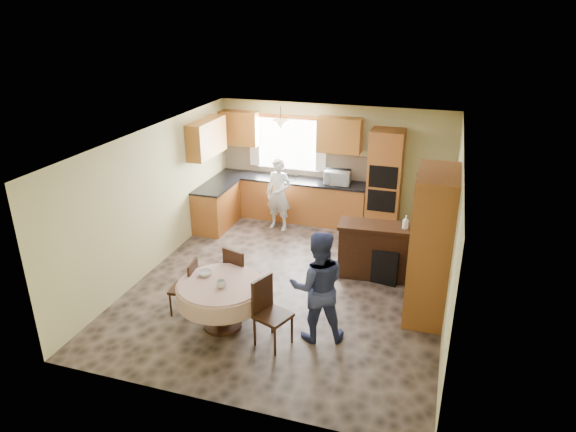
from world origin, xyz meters
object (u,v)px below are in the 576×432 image
(sideboard, at_px, (375,252))
(person_dining, at_px, (318,287))
(person_sink, at_px, (279,194))
(chair_left, at_px, (188,285))
(cupboard, at_px, (432,245))
(oven_tower, at_px, (385,181))
(chair_right, at_px, (269,308))
(chair_back, at_px, (238,272))
(dining_table, at_px, (221,293))

(sideboard, height_order, person_dining, person_dining)
(person_sink, bearing_deg, chair_left, -86.11)
(sideboard, bearing_deg, cupboard, -48.22)
(oven_tower, xyz_separation_m, chair_right, (-0.95, -4.37, -0.52))
(person_sink, bearing_deg, chair_back, -75.13)
(person_sink, relative_size, person_dining, 0.93)
(sideboard, bearing_deg, chair_right, -119.78)
(chair_right, xyz_separation_m, person_sink, (-1.12, 3.79, 0.22))
(dining_table, bearing_deg, oven_tower, 67.74)
(chair_left, distance_m, chair_back, 0.80)
(chair_back, relative_size, person_sink, 0.62)
(oven_tower, height_order, sideboard, oven_tower)
(chair_right, xyz_separation_m, person_dining, (0.60, 0.32, 0.27))
(oven_tower, height_order, dining_table, oven_tower)
(cupboard, bearing_deg, chair_right, -144.13)
(person_dining, bearing_deg, cupboard, -160.68)
(dining_table, height_order, person_dining, person_dining)
(cupboard, xyz_separation_m, chair_right, (-2.02, -1.46, -0.58))
(cupboard, bearing_deg, person_sink, 143.47)
(chair_back, bearing_deg, sideboard, -125.98)
(chair_back, bearing_deg, person_sink, -67.92)
(chair_left, bearing_deg, chair_right, 69.54)
(oven_tower, xyz_separation_m, sideboard, (0.15, -2.03, -0.61))
(dining_table, relative_size, person_sink, 0.84)
(sideboard, distance_m, dining_table, 2.88)
(sideboard, bearing_deg, chair_back, -146.56)
(cupboard, bearing_deg, sideboard, 136.43)
(chair_right, bearing_deg, person_dining, -40.68)
(chair_left, height_order, chair_back, chair_back)
(person_sink, bearing_deg, oven_tower, 24.40)
(dining_table, bearing_deg, chair_back, 92.29)
(oven_tower, distance_m, person_dining, 4.08)
(sideboard, xyz_separation_m, chair_back, (-1.90, -1.49, 0.07))
(chair_back, bearing_deg, chair_right, 149.23)
(chair_back, bearing_deg, oven_tower, -100.57)
(cupboard, distance_m, chair_left, 3.67)
(sideboard, height_order, chair_back, chair_back)
(sideboard, relative_size, person_dining, 0.78)
(chair_left, relative_size, person_dining, 0.53)
(dining_table, bearing_deg, chair_right, -11.14)
(cupboard, xyz_separation_m, person_sink, (-3.14, 2.33, -0.36))
(oven_tower, height_order, cupboard, cupboard)
(dining_table, height_order, chair_left, chair_left)
(chair_right, bearing_deg, oven_tower, 9.24)
(cupboard, distance_m, chair_right, 2.56)
(sideboard, xyz_separation_m, chair_right, (-1.10, -2.34, 0.09))
(chair_right, distance_m, person_sink, 3.96)
(oven_tower, distance_m, cupboard, 3.10)
(sideboard, relative_size, person_sink, 0.83)
(chair_back, height_order, person_sink, person_sink)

